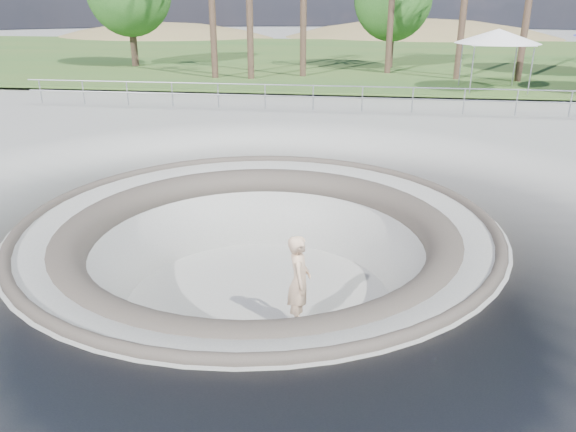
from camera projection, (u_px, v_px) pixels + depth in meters
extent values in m
plane|color=#9D9D98|center=(258.00, 221.00, 12.16)|extent=(180.00, 180.00, 0.00)
torus|color=#9D9D98|center=(260.00, 302.00, 12.89)|extent=(14.00, 14.00, 4.00)
cylinder|color=#9D9D98|center=(260.00, 300.00, 12.87)|extent=(6.60, 6.60, 0.10)
torus|color=#49423A|center=(258.00, 222.00, 12.17)|extent=(10.24, 10.24, 0.24)
torus|color=#49423A|center=(258.00, 240.00, 12.32)|extent=(8.91, 8.91, 0.81)
cube|color=#305B24|center=(341.00, 56.00, 43.42)|extent=(180.00, 36.00, 0.12)
ellipsoid|color=olive|center=(167.00, 94.00, 68.08)|extent=(50.40, 36.00, 23.40)
ellipsoid|color=olive|center=(415.00, 104.00, 69.30)|extent=(61.60, 44.00, 28.60)
cylinder|color=#909398|center=(313.00, 86.00, 22.80)|extent=(25.00, 0.05, 0.05)
cylinder|color=#909398|center=(313.00, 97.00, 22.96)|extent=(25.00, 0.05, 0.05)
cube|color=brown|center=(299.00, 324.00, 11.67)|extent=(0.91, 0.26, 0.02)
cylinder|color=#B3B3B8|center=(299.00, 326.00, 11.69)|extent=(0.04, 0.19, 0.04)
cylinder|color=#B3B3B8|center=(299.00, 326.00, 11.69)|extent=(0.04, 0.19, 0.04)
cylinder|color=beige|center=(299.00, 326.00, 11.69)|extent=(0.07, 0.03, 0.07)
cylinder|color=beige|center=(299.00, 326.00, 11.69)|extent=(0.07, 0.03, 0.07)
cylinder|color=beige|center=(299.00, 326.00, 11.69)|extent=(0.07, 0.03, 0.07)
cylinder|color=beige|center=(299.00, 326.00, 11.69)|extent=(0.07, 0.03, 0.07)
imported|color=beige|center=(299.00, 281.00, 11.30)|extent=(0.56, 0.78, 1.99)
cylinder|color=#909398|center=(470.00, 71.00, 26.14)|extent=(0.06, 0.06, 2.09)
cylinder|color=#909398|center=(530.00, 72.00, 25.80)|extent=(0.06, 0.06, 2.09)
cylinder|color=#909398|center=(462.00, 64.00, 28.60)|extent=(0.06, 0.06, 2.09)
cylinder|color=#909398|center=(516.00, 65.00, 28.25)|extent=(0.06, 0.06, 2.09)
cube|color=white|center=(497.00, 43.00, 26.78)|extent=(2.99, 2.99, 0.08)
cone|color=white|center=(498.00, 36.00, 26.66)|extent=(5.64, 5.64, 0.67)
cylinder|color=#909398|center=(576.00, 62.00, 28.09)|extent=(0.06, 0.06, 2.43)
cylinder|color=#4F3C2D|center=(249.00, 2.00, 29.83)|extent=(0.36, 0.36, 8.22)
cylinder|color=#4F3C2D|center=(132.00, 31.00, 36.21)|extent=(0.44, 0.44, 4.56)
cylinder|color=#4F3C2D|center=(391.00, 36.00, 35.54)|extent=(0.44, 0.44, 4.04)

